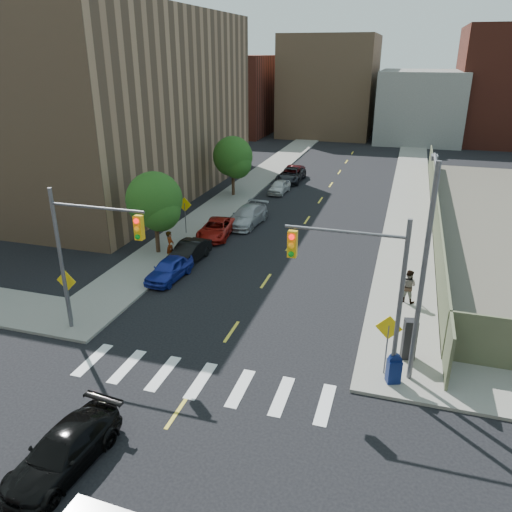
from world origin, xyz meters
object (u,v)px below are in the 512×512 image
Objects in this scene: pedestrian_west at (170,246)px; pedestrian_east at (408,286)px; parked_car_white at (279,187)px; payphone at (409,339)px; parked_car_red at (216,229)px; parked_car_maroon at (293,173)px; parked_car_silver at (247,216)px; parked_car_blue at (169,269)px; black_sedan at (63,451)px; parked_car_black at (189,252)px; mailbox at (394,369)px; parked_car_grey at (291,175)px.

pedestrian_east is at bearing -112.97° from pedestrian_west.
parked_car_white is 1.93× the size of payphone.
parked_car_red is 19.00m from parked_car_maroon.
payphone is at bearing -46.47° from parked_car_silver.
parked_car_blue is 2.10× the size of pedestrian_east.
parked_car_silver is at bearing 99.58° from black_sedan.
parked_car_silver is at bearing 88.02° from parked_car_blue.
pedestrian_west reaches higher than parked_car_black.
parked_car_black is 8.22m from parked_car_silver.
parked_car_white is (1.30, 20.74, -0.04)m from parked_car_blue.
pedestrian_east is at bearing 66.41° from mailbox.
black_sedan is (3.21, -14.11, 0.00)m from parked_car_blue.
parked_car_grey is 34.17m from mailbox.
black_sedan reaches higher than parked_car_white.
parked_car_silver is (1.30, 10.87, 0.07)m from parked_car_blue.
mailbox reaches higher than parked_car_blue.
pedestrian_east reaches higher than parked_car_silver.
parked_car_maroon is 40.73m from black_sedan.
parked_car_silver is 1.38× the size of parked_car_white.
parked_car_blue is at bearing 149.32° from payphone.
mailbox is (9.86, 7.50, 0.13)m from black_sedan.
parked_car_silver reaches higher than parked_car_black.
parked_car_silver is at bearing -32.29° from pedestrian_west.
parked_car_grey is at bearing -85.62° from parked_car_maroon.
parked_car_white is 2.76× the size of mailbox.
black_sedan is at bearing -74.42° from parked_car_black.
parked_car_red is at bearing -8.66° from pedestrian_east.
parked_car_black is at bearing -93.93° from parked_car_silver.
black_sedan is at bearing -80.46° from parked_car_silver.
mailbox is at bearing -66.10° from parked_car_maroon.
pedestrian_east is at bearing -31.61° from parked_car_red.
parked_car_maroon is (0.00, 15.71, -0.03)m from parked_car_silver.
mailbox is 7.44m from pedestrian_east.
parked_car_maroon is 0.83× the size of parked_car_grey.
mailbox is 0.66× the size of pedestrian_west.
parked_car_grey is 32.54m from payphone.
parked_car_blue is at bearing -88.42° from parked_car_maroon.
parked_car_white is at bearing 95.17° from parked_car_silver.
parked_car_silver reaches higher than parked_car_blue.
parked_car_silver reaches higher than parked_car_grey.
mailbox reaches higher than parked_car_black.
parked_car_maroon reaches higher than parked_car_white.
parked_car_black is at bearing 10.04° from pedestrian_east.
parked_car_grey is at bearing 95.17° from parked_car_silver.
payphone is at bearing 47.51° from black_sedan.
mailbox reaches higher than parked_car_red.
pedestrian_west is (-14.62, 6.96, 0.05)m from payphone.
pedestrian_east is at bearing -55.26° from parked_car_white.
pedestrian_east reaches higher than black_sedan.
pedestrian_east reaches higher than parked_car_blue.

